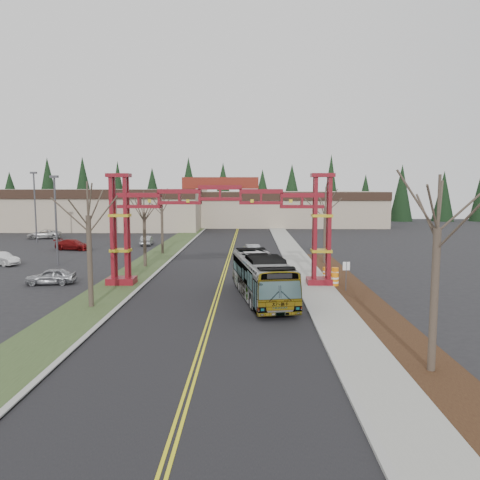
{
  "coord_description": "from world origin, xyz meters",
  "views": [
    {
      "loc": [
        2.35,
        -18.84,
        7.76
      ],
      "look_at": [
        1.61,
        15.2,
        3.96
      ],
      "focal_mm": 35.0,
      "sensor_mm": 36.0,
      "label": 1
    }
  ],
  "objects_px": {
    "parked_car_near_a": "(51,276)",
    "parked_car_near_b": "(1,259)",
    "barrel_north": "(326,273)",
    "bare_tree_median_far": "(162,206)",
    "light_pole_far": "(114,202)",
    "retail_building_west": "(85,209)",
    "barrel_south": "(335,280)",
    "light_pole_near": "(56,214)",
    "bare_tree_median_near": "(88,216)",
    "gateway_arch": "(220,211)",
    "parked_car_mid_a": "(73,245)",
    "parked_car_far_a": "(147,241)",
    "bare_tree_median_mid": "(144,213)",
    "retail_building_east": "(286,208)",
    "bare_tree_right_far": "(325,208)",
    "transit_bus": "(262,277)",
    "silver_sedan": "(253,251)",
    "street_sign": "(346,270)",
    "parked_car_far_b": "(44,234)",
    "barrel_mid": "(335,274)",
    "light_pole_mid": "(35,202)",
    "bare_tree_right_near": "(438,229)"
  },
  "relations": [
    {
      "from": "silver_sedan",
      "to": "street_sign",
      "type": "bearing_deg",
      "value": -79.87
    },
    {
      "from": "parked_car_mid_a",
      "to": "parked_car_far_a",
      "type": "relative_size",
      "value": 1.19
    },
    {
      "from": "retail_building_west",
      "to": "barrel_north",
      "type": "height_order",
      "value": "retail_building_west"
    },
    {
      "from": "light_pole_far",
      "to": "parked_car_far_b",
      "type": "bearing_deg",
      "value": -140.04
    },
    {
      "from": "parked_car_near_a",
      "to": "barrel_south",
      "type": "relative_size",
      "value": 3.47
    },
    {
      "from": "silver_sedan",
      "to": "bare_tree_median_mid",
      "type": "relative_size",
      "value": 0.57
    },
    {
      "from": "retail_building_east",
      "to": "street_sign",
      "type": "relative_size",
      "value": 16.56
    },
    {
      "from": "parked_car_mid_a",
      "to": "barrel_south",
      "type": "relative_size",
      "value": 4.14
    },
    {
      "from": "gateway_arch",
      "to": "light_pole_mid",
      "type": "bearing_deg",
      "value": 134.18
    },
    {
      "from": "parked_car_mid_a",
      "to": "parked_car_far_a",
      "type": "height_order",
      "value": "parked_car_mid_a"
    },
    {
      "from": "parked_car_near_b",
      "to": "light_pole_far",
      "type": "height_order",
      "value": "light_pole_far"
    },
    {
      "from": "bare_tree_median_near",
      "to": "bare_tree_median_mid",
      "type": "xyz_separation_m",
      "value": [
        0.0,
        15.75,
        -0.63
      ]
    },
    {
      "from": "bare_tree_median_near",
      "to": "parked_car_near_b",
      "type": "bearing_deg",
      "value": 131.88
    },
    {
      "from": "barrel_south",
      "to": "transit_bus",
      "type": "bearing_deg",
      "value": -144.82
    },
    {
      "from": "retail_building_west",
      "to": "barrel_south",
      "type": "relative_size",
      "value": 41.13
    },
    {
      "from": "bare_tree_right_far",
      "to": "barrel_north",
      "type": "distance_m",
      "value": 9.75
    },
    {
      "from": "light_pole_near",
      "to": "barrel_north",
      "type": "distance_m",
      "value": 27.07
    },
    {
      "from": "parked_car_far_a",
      "to": "parked_car_far_b",
      "type": "xyz_separation_m",
      "value": [
        -17.64,
        7.92,
        0.05
      ]
    },
    {
      "from": "gateway_arch",
      "to": "parked_car_far_a",
      "type": "distance_m",
      "value": 29.07
    },
    {
      "from": "transit_bus",
      "to": "bare_tree_right_far",
      "type": "height_order",
      "value": "bare_tree_right_far"
    },
    {
      "from": "parked_car_near_a",
      "to": "bare_tree_right_near",
      "type": "relative_size",
      "value": 0.47
    },
    {
      "from": "retail_building_east",
      "to": "parked_car_far_b",
      "type": "distance_m",
      "value": 48.37
    },
    {
      "from": "bare_tree_median_far",
      "to": "light_pole_far",
      "type": "relative_size",
      "value": 0.82
    },
    {
      "from": "transit_bus",
      "to": "light_pole_mid",
      "type": "distance_m",
      "value": 46.32
    },
    {
      "from": "retail_building_east",
      "to": "bare_tree_right_far",
      "type": "bearing_deg",
      "value": -90.0
    },
    {
      "from": "silver_sedan",
      "to": "bare_tree_right_far",
      "type": "relative_size",
      "value": 0.54
    },
    {
      "from": "bare_tree_median_near",
      "to": "bare_tree_median_mid",
      "type": "relative_size",
      "value": 1.1
    },
    {
      "from": "parked_car_far_a",
      "to": "bare_tree_median_near",
      "type": "height_order",
      "value": "bare_tree_median_near"
    },
    {
      "from": "retail_building_west",
      "to": "light_pole_mid",
      "type": "height_order",
      "value": "light_pole_mid"
    },
    {
      "from": "silver_sedan",
      "to": "barrel_south",
      "type": "xyz_separation_m",
      "value": [
        6.32,
        -15.81,
        -0.14
      ]
    },
    {
      "from": "parked_car_near_a",
      "to": "parked_car_near_b",
      "type": "xyz_separation_m",
      "value": [
        -8.98,
        9.19,
        -0.0
      ]
    },
    {
      "from": "bare_tree_median_near",
      "to": "bare_tree_median_mid",
      "type": "distance_m",
      "value": 15.76
    },
    {
      "from": "parked_car_near_b",
      "to": "bare_tree_median_far",
      "type": "bearing_deg",
      "value": -36.14
    },
    {
      "from": "light_pole_near",
      "to": "barrel_north",
      "type": "xyz_separation_m",
      "value": [
        25.85,
        -6.52,
        -4.69
      ]
    },
    {
      "from": "parked_car_near_a",
      "to": "parked_car_mid_a",
      "type": "relative_size",
      "value": 0.84
    },
    {
      "from": "bare_tree_median_near",
      "to": "gateway_arch",
      "type": "bearing_deg",
      "value": 42.11
    },
    {
      "from": "transit_bus",
      "to": "bare_tree_median_near",
      "type": "xyz_separation_m",
      "value": [
        -11.18,
        -2.55,
        4.39
      ]
    },
    {
      "from": "barrel_mid",
      "to": "bare_tree_median_far",
      "type": "bearing_deg",
      "value": 138.03
    },
    {
      "from": "parked_car_near_b",
      "to": "barrel_north",
      "type": "bearing_deg",
      "value": -77.83
    },
    {
      "from": "bare_tree_median_near",
      "to": "barrel_south",
      "type": "xyz_separation_m",
      "value": [
        17.02,
        6.67,
        -5.4
      ]
    },
    {
      "from": "light_pole_mid",
      "to": "parked_car_far_b",
      "type": "bearing_deg",
      "value": 102.62
    },
    {
      "from": "gateway_arch",
      "to": "light_pole_near",
      "type": "bearing_deg",
      "value": 151.52
    },
    {
      "from": "bare_tree_median_far",
      "to": "bare_tree_right_near",
      "type": "bearing_deg",
      "value": -63.05
    },
    {
      "from": "retail_building_west",
      "to": "transit_bus",
      "type": "height_order",
      "value": "retail_building_west"
    },
    {
      "from": "retail_building_east",
      "to": "light_pole_far",
      "type": "distance_m",
      "value": 36.96
    },
    {
      "from": "gateway_arch",
      "to": "bare_tree_median_far",
      "type": "relative_size",
      "value": 2.38
    },
    {
      "from": "parked_car_near_a",
      "to": "parked_car_far_a",
      "type": "bearing_deg",
      "value": 167.82
    },
    {
      "from": "parked_car_mid_a",
      "to": "light_pole_near",
      "type": "relative_size",
      "value": 0.52
    },
    {
      "from": "retail_building_east",
      "to": "bare_tree_right_far",
      "type": "relative_size",
      "value": 4.83
    },
    {
      "from": "light_pole_far",
      "to": "barrel_south",
      "type": "relative_size",
      "value": 8.35
    }
  ]
}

